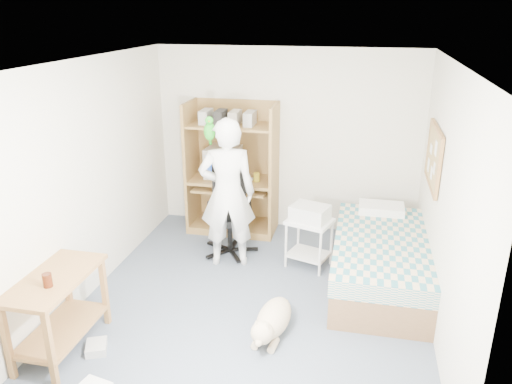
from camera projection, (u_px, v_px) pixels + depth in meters
floor at (256, 298)px, 5.41m from camera, size 4.00×4.00×0.00m
wall_back at (287, 141)px, 6.81m from camera, size 3.60×0.02×2.50m
wall_right at (445, 204)px, 4.62m from camera, size 0.02×4.00×2.50m
wall_left at (92, 178)px, 5.34m from camera, size 0.02×4.00×2.50m
ceiling at (256, 62)px, 4.55m from camera, size 3.60×4.00×0.02m
computer_hutch at (233, 173)px, 6.86m from camera, size 1.20×0.63×1.80m
bed at (380, 260)px, 5.62m from camera, size 1.02×2.02×0.66m
side_desk at (58, 302)px, 4.45m from camera, size 0.50×1.00×0.75m
corkboard at (434, 157)px, 5.38m from camera, size 0.04×0.94×0.66m
office_chair at (230, 223)px, 6.35m from camera, size 0.62×0.62×1.09m
person at (227, 193)px, 5.88m from camera, size 0.75×0.59×1.81m
parrot at (210, 130)px, 5.67m from camera, size 0.13×0.23×0.37m
dog at (272, 320)px, 4.77m from camera, size 0.38×0.94×0.35m
printer_cart at (309, 235)px, 5.97m from camera, size 0.60×0.54×0.60m
printer at (310, 213)px, 5.87m from camera, size 0.50×0.43×0.18m
crt_monitor at (223, 162)px, 6.84m from camera, size 0.45×0.48×0.41m
keyboard at (231, 188)px, 6.77m from camera, size 0.46×0.18×0.03m
pencil_cup at (257, 177)px, 6.71m from camera, size 0.08×0.08×0.12m
drink_glass at (47, 280)px, 4.19m from camera, size 0.08×0.08×0.12m
floor_box_b at (96, 347)px, 4.57m from camera, size 0.25×0.27×0.08m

